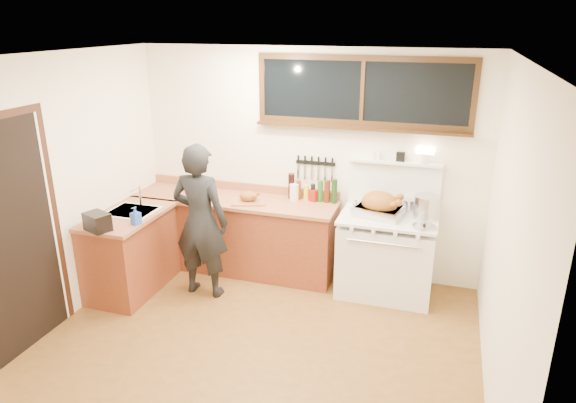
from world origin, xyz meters
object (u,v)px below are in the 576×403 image
(vintage_stove, at_px, (387,253))
(man, at_px, (200,221))
(cutting_board, at_px, (249,198))
(roast_turkey, at_px, (380,206))

(vintage_stove, xyz_separation_m, man, (-1.91, -0.63, 0.38))
(vintage_stove, xyz_separation_m, cutting_board, (-1.58, -0.06, 0.48))
(cutting_board, relative_size, roast_turkey, 0.79)
(man, distance_m, roast_turkey, 1.91)
(vintage_stove, height_order, cutting_board, vintage_stove)
(man, bearing_deg, roast_turkey, 18.70)
(man, relative_size, roast_turkey, 3.00)
(cutting_board, distance_m, roast_turkey, 1.47)
(man, xyz_separation_m, roast_turkey, (1.80, 0.61, 0.16))
(man, relative_size, cutting_board, 3.77)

